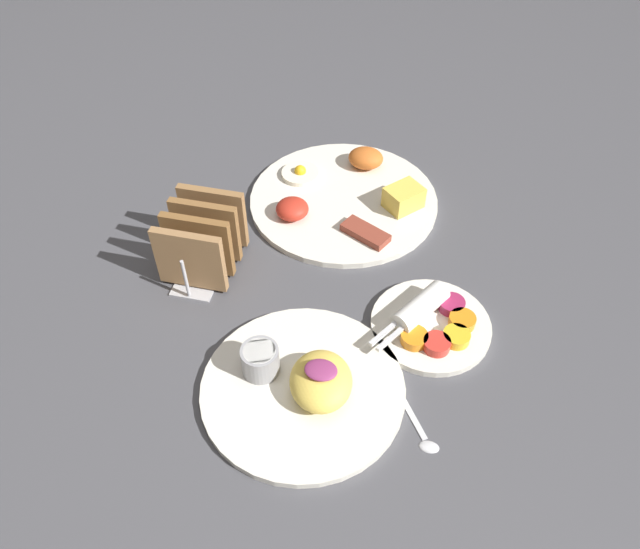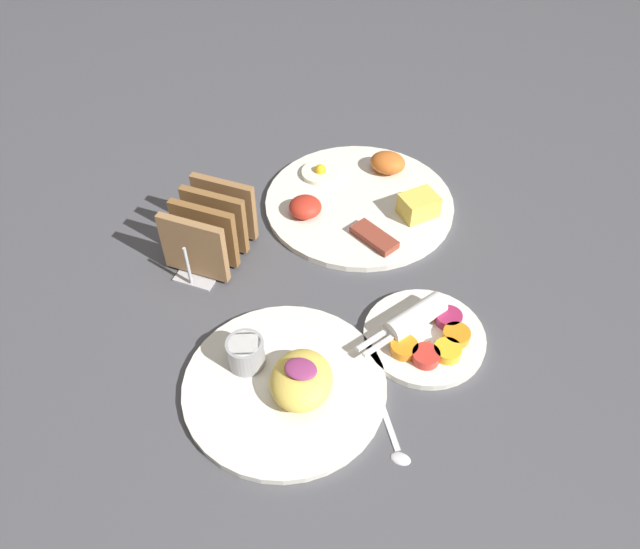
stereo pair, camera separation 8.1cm
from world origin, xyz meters
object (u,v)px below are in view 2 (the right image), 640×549
Objects in this scene: plate_breakfast at (362,200)px; plate_condiments at (424,334)px; toast_rack at (210,229)px; plate_foreground at (285,381)px.

plate_breakfast is 0.29m from plate_condiments.
plate_breakfast is at bearing 47.17° from toast_rack.
plate_foreground is at bearing -136.54° from plate_condiments.
plate_foreground is 0.27m from toast_rack.
plate_condiments is at bearing 43.46° from plate_foreground.
plate_breakfast is at bearing 124.78° from plate_condiments.
toast_rack is (-0.34, 0.05, 0.04)m from plate_condiments.
plate_breakfast is 2.08× the size of toast_rack.
plate_foreground is at bearing -43.17° from toast_rack.
plate_foreground is (0.02, -0.37, 0.00)m from plate_breakfast.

